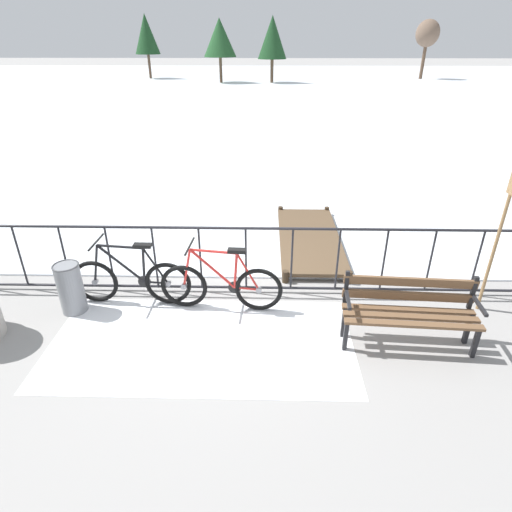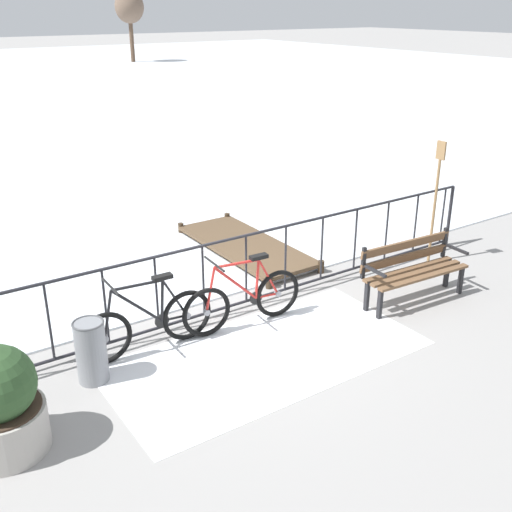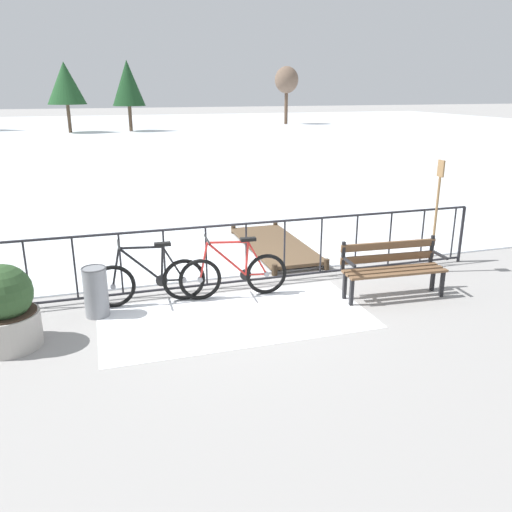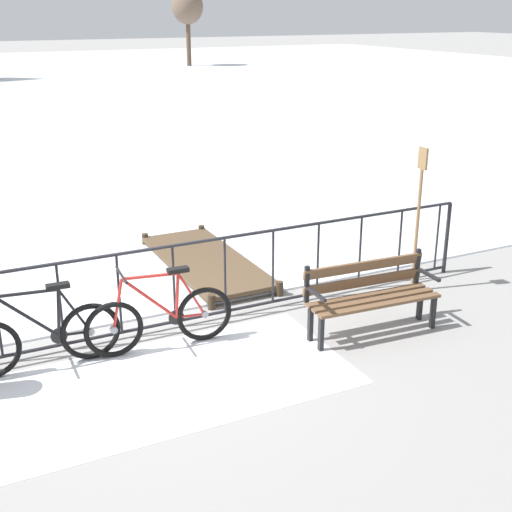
{
  "view_description": "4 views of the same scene",
  "coord_description": "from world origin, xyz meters",
  "px_view_note": "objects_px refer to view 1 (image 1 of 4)",
  "views": [
    {
      "loc": [
        0.61,
        -5.41,
        3.43
      ],
      "look_at": [
        0.48,
        0.03,
        0.6
      ],
      "focal_mm": 29.61,
      "sensor_mm": 36.0,
      "label": 1
    },
    {
      "loc": [
        -3.78,
        -6.3,
        3.88
      ],
      "look_at": [
        0.18,
        -0.47,
        0.95
      ],
      "focal_mm": 42.62,
      "sensor_mm": 36.0,
      "label": 2
    },
    {
      "loc": [
        -1.93,
        -7.83,
        3.14
      ],
      "look_at": [
        0.28,
        -0.72,
        0.73
      ],
      "focal_mm": 36.76,
      "sensor_mm": 36.0,
      "label": 3
    },
    {
      "loc": [
        -2.11,
        -7.13,
        3.66
      ],
      "look_at": [
        1.47,
        0.1,
        0.71
      ],
      "focal_mm": 47.81,
      "sensor_mm": 36.0,
      "label": 4
    }
  ],
  "objects_px": {
    "trash_bin": "(71,288)",
    "park_bench": "(409,307)",
    "bicycle_second": "(131,280)",
    "oar_upright": "(498,236)",
    "bicycle_near_railing": "(221,286)"
  },
  "relations": [
    {
      "from": "bicycle_second",
      "to": "bicycle_near_railing",
      "type": "bearing_deg",
      "value": -5.11
    },
    {
      "from": "oar_upright",
      "to": "bicycle_second",
      "type": "bearing_deg",
      "value": 179.47
    },
    {
      "from": "trash_bin",
      "to": "park_bench",
      "type": "bearing_deg",
      "value": -7.29
    },
    {
      "from": "bicycle_second",
      "to": "park_bench",
      "type": "distance_m",
      "value": 3.74
    },
    {
      "from": "bicycle_near_railing",
      "to": "trash_bin",
      "type": "xyz_separation_m",
      "value": [
        -2.06,
        -0.11,
        0.0
      ]
    },
    {
      "from": "trash_bin",
      "to": "bicycle_near_railing",
      "type": "bearing_deg",
      "value": 3.09
    },
    {
      "from": "bicycle_second",
      "to": "park_bench",
      "type": "relative_size",
      "value": 1.05
    },
    {
      "from": "bicycle_near_railing",
      "to": "bicycle_second",
      "type": "height_order",
      "value": "same"
    },
    {
      "from": "bicycle_near_railing",
      "to": "bicycle_second",
      "type": "distance_m",
      "value": 1.29
    },
    {
      "from": "trash_bin",
      "to": "oar_upright",
      "type": "height_order",
      "value": "oar_upright"
    },
    {
      "from": "park_bench",
      "to": "bicycle_second",
      "type": "bearing_deg",
      "value": 167.75
    },
    {
      "from": "bicycle_second",
      "to": "oar_upright",
      "type": "bearing_deg",
      "value": -0.53
    },
    {
      "from": "bicycle_near_railing",
      "to": "park_bench",
      "type": "relative_size",
      "value": 1.05
    },
    {
      "from": "bicycle_second",
      "to": "trash_bin",
      "type": "bearing_deg",
      "value": -163.7
    },
    {
      "from": "bicycle_near_railing",
      "to": "bicycle_second",
      "type": "relative_size",
      "value": 1.0
    }
  ]
}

